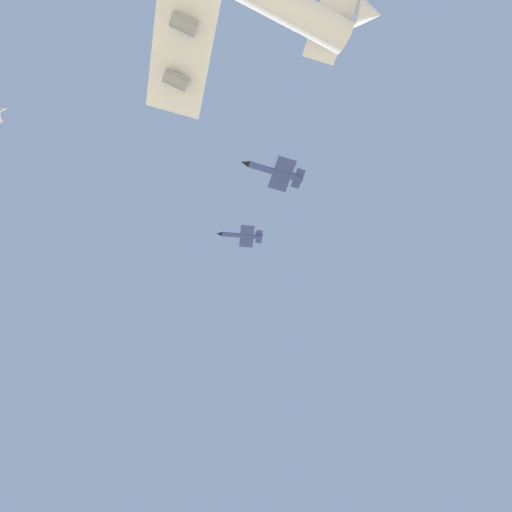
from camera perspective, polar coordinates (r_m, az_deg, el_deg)
chase_jet_lead at (r=135.28m, az=-1.94°, el=2.81°), size 13.29×12.33×4.00m
chase_jet_left_wing at (r=98.39m, az=2.71°, el=11.44°), size 11.47×13.92×4.00m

